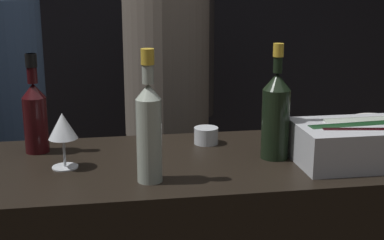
{
  "coord_description": "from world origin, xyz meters",
  "views": [
    {
      "loc": [
        -0.26,
        -1.27,
        1.55
      ],
      "look_at": [
        0.0,
        0.33,
        1.13
      ],
      "focal_mm": 50.0,
      "sensor_mm": 36.0,
      "label": 1
    }
  ],
  "objects_px": {
    "wine_glass": "(63,128)",
    "person_grey_polo": "(167,109)",
    "champagne_bottle": "(276,113)",
    "red_wine_bottle_black_foil": "(35,113)",
    "person_blond_tee": "(180,85)",
    "candle_votive": "(206,135)",
    "person_in_hoodie": "(3,123)",
    "ice_bin_with_bottles": "(358,141)",
    "bowl_white": "(375,126)",
    "rose_wine_bottle": "(149,127)"
  },
  "relations": [
    {
      "from": "wine_glass",
      "to": "person_grey_polo",
      "type": "height_order",
      "value": "person_grey_polo"
    },
    {
      "from": "wine_glass",
      "to": "champagne_bottle",
      "type": "height_order",
      "value": "champagne_bottle"
    },
    {
      "from": "red_wine_bottle_black_foil",
      "to": "person_blond_tee",
      "type": "bearing_deg",
      "value": 62.91
    },
    {
      "from": "candle_votive",
      "to": "person_in_hoodie",
      "type": "relative_size",
      "value": 0.05
    },
    {
      "from": "champagne_bottle",
      "to": "person_in_hoodie",
      "type": "relative_size",
      "value": 0.21
    },
    {
      "from": "champagne_bottle",
      "to": "person_grey_polo",
      "type": "bearing_deg",
      "value": 105.6
    },
    {
      "from": "ice_bin_with_bottles",
      "to": "person_blond_tee",
      "type": "distance_m",
      "value": 1.57
    },
    {
      "from": "bowl_white",
      "to": "person_blond_tee",
      "type": "distance_m",
      "value": 1.37
    },
    {
      "from": "ice_bin_with_bottles",
      "to": "candle_votive",
      "type": "relative_size",
      "value": 4.51
    },
    {
      "from": "rose_wine_bottle",
      "to": "ice_bin_with_bottles",
      "type": "bearing_deg",
      "value": 5.09
    },
    {
      "from": "bowl_white",
      "to": "candle_votive",
      "type": "height_order",
      "value": "bowl_white"
    },
    {
      "from": "wine_glass",
      "to": "red_wine_bottle_black_foil",
      "type": "distance_m",
      "value": 0.2
    },
    {
      "from": "wine_glass",
      "to": "person_in_hoodie",
      "type": "relative_size",
      "value": 0.1
    },
    {
      "from": "bowl_white",
      "to": "wine_glass",
      "type": "bearing_deg",
      "value": -170.26
    },
    {
      "from": "person_grey_polo",
      "to": "person_blond_tee",
      "type": "bearing_deg",
      "value": 93.69
    },
    {
      "from": "candle_votive",
      "to": "person_grey_polo",
      "type": "distance_m",
      "value": 0.68
    },
    {
      "from": "rose_wine_bottle",
      "to": "person_in_hoodie",
      "type": "xyz_separation_m",
      "value": [
        -0.57,
        1.01,
        -0.23
      ]
    },
    {
      "from": "bowl_white",
      "to": "red_wine_bottle_black_foil",
      "type": "height_order",
      "value": "red_wine_bottle_black_foil"
    },
    {
      "from": "red_wine_bottle_black_foil",
      "to": "candle_votive",
      "type": "bearing_deg",
      "value": 0.13
    },
    {
      "from": "wine_glass",
      "to": "person_blond_tee",
      "type": "bearing_deg",
      "value": 69.09
    },
    {
      "from": "wine_glass",
      "to": "candle_votive",
      "type": "xyz_separation_m",
      "value": [
        0.46,
        0.17,
        -0.1
      ]
    },
    {
      "from": "wine_glass",
      "to": "person_in_hoodie",
      "type": "height_order",
      "value": "person_in_hoodie"
    },
    {
      "from": "rose_wine_bottle",
      "to": "person_in_hoodie",
      "type": "distance_m",
      "value": 1.19
    },
    {
      "from": "wine_glass",
      "to": "rose_wine_bottle",
      "type": "bearing_deg",
      "value": -31.84
    },
    {
      "from": "wine_glass",
      "to": "person_blond_tee",
      "type": "xyz_separation_m",
      "value": [
        0.55,
        1.44,
        -0.16
      ]
    },
    {
      "from": "rose_wine_bottle",
      "to": "person_blond_tee",
      "type": "bearing_deg",
      "value": 79.01
    },
    {
      "from": "champagne_bottle",
      "to": "rose_wine_bottle",
      "type": "distance_m",
      "value": 0.43
    },
    {
      "from": "bowl_white",
      "to": "person_blond_tee",
      "type": "bearing_deg",
      "value": 113.3
    },
    {
      "from": "champagne_bottle",
      "to": "person_grey_polo",
      "type": "distance_m",
      "value": 0.91
    },
    {
      "from": "rose_wine_bottle",
      "to": "person_blond_tee",
      "type": "distance_m",
      "value": 1.63
    },
    {
      "from": "bowl_white",
      "to": "person_blond_tee",
      "type": "relative_size",
      "value": 0.1
    },
    {
      "from": "person_blond_tee",
      "to": "person_grey_polo",
      "type": "distance_m",
      "value": 0.61
    },
    {
      "from": "rose_wine_bottle",
      "to": "person_blond_tee",
      "type": "relative_size",
      "value": 0.21
    },
    {
      "from": "candle_votive",
      "to": "rose_wine_bottle",
      "type": "height_order",
      "value": "rose_wine_bottle"
    },
    {
      "from": "champagne_bottle",
      "to": "person_grey_polo",
      "type": "xyz_separation_m",
      "value": [
        -0.24,
        0.86,
        -0.18
      ]
    },
    {
      "from": "ice_bin_with_bottles",
      "to": "rose_wine_bottle",
      "type": "bearing_deg",
      "value": -174.91
    },
    {
      "from": "bowl_white",
      "to": "person_blond_tee",
      "type": "height_order",
      "value": "person_blond_tee"
    },
    {
      "from": "champagne_bottle",
      "to": "rose_wine_bottle",
      "type": "bearing_deg",
      "value": -160.92
    },
    {
      "from": "bowl_white",
      "to": "champagne_bottle",
      "type": "xyz_separation_m",
      "value": [
        -0.44,
        -0.2,
        0.11
      ]
    },
    {
      "from": "red_wine_bottle_black_foil",
      "to": "champagne_bottle",
      "type": "height_order",
      "value": "champagne_bottle"
    },
    {
      "from": "red_wine_bottle_black_foil",
      "to": "person_grey_polo",
      "type": "distance_m",
      "value": 0.86
    },
    {
      "from": "person_grey_polo",
      "to": "candle_votive",
      "type": "bearing_deg",
      "value": -67.71
    },
    {
      "from": "bowl_white",
      "to": "person_in_hoodie",
      "type": "bearing_deg",
      "value": 154.55
    },
    {
      "from": "ice_bin_with_bottles",
      "to": "champagne_bottle",
      "type": "xyz_separation_m",
      "value": [
        -0.24,
        0.08,
        0.08
      ]
    },
    {
      "from": "wine_glass",
      "to": "candle_votive",
      "type": "bearing_deg",
      "value": 20.6
    },
    {
      "from": "candle_votive",
      "to": "champagne_bottle",
      "type": "relative_size",
      "value": 0.23
    },
    {
      "from": "champagne_bottle",
      "to": "wine_glass",
      "type": "bearing_deg",
      "value": 179.11
    },
    {
      "from": "wine_glass",
      "to": "rose_wine_bottle",
      "type": "height_order",
      "value": "rose_wine_bottle"
    },
    {
      "from": "champagne_bottle",
      "to": "person_grey_polo",
      "type": "height_order",
      "value": "person_grey_polo"
    },
    {
      "from": "bowl_white",
      "to": "red_wine_bottle_black_foil",
      "type": "bearing_deg",
      "value": -179.29
    }
  ]
}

